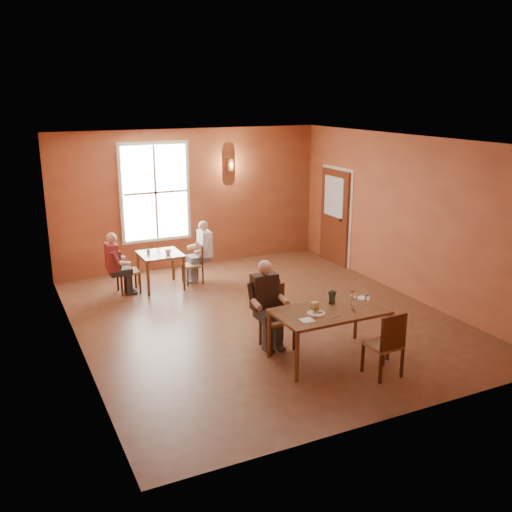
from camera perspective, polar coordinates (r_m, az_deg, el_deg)
name	(u,v)px	position (r m, az deg, el deg)	size (l,w,h in m)	color
ground	(261,317)	(9.86, 0.50, -6.17)	(6.00, 7.00, 0.01)	brown
wall_back	(191,199)	(12.57, -6.53, 5.73)	(6.00, 0.04, 3.00)	brown
wall_front	(399,300)	(6.57, 14.09, -4.28)	(6.00, 0.04, 3.00)	brown
wall_left	(73,254)	(8.56, -17.84, 0.17)	(0.04, 7.00, 3.00)	brown
wall_right	(406,216)	(11.02, 14.72, 3.85)	(0.04, 7.00, 3.00)	brown
ceiling	(261,140)	(9.16, 0.55, 11.49)	(6.00, 7.00, 0.04)	white
window	(155,192)	(12.25, -10.03, 6.28)	(1.36, 0.10, 1.96)	white
door	(334,217)	(12.87, 7.82, 3.89)	(0.12, 1.04, 2.10)	maroon
wall_sconce	(230,165)	(12.69, -2.59, 9.11)	(0.16, 0.16, 0.28)	brown
main_table	(329,334)	(8.34, 7.29, -7.79)	(1.59, 0.90, 0.75)	brown
chair_diner_main	(277,318)	(8.59, 2.13, -6.24)	(0.42, 0.42, 0.94)	#432313
diner_main	(278,308)	(8.50, 2.24, -5.26)	(0.51, 0.51, 1.28)	black
chair_empty	(383,343)	(7.98, 12.60, -8.50)	(0.41, 0.41, 0.93)	brown
plate_food	(316,313)	(8.04, 6.02, -5.68)	(0.26, 0.26, 0.03)	white
sandwich	(315,307)	(8.14, 5.88, -5.10)	(0.09, 0.09, 0.11)	tan
goblet_a	(353,297)	(8.52, 9.66, -4.02)	(0.07, 0.07, 0.18)	white
goblet_b	(367,300)	(8.42, 11.04, -4.35)	(0.07, 0.07, 0.17)	white
goblet_c	(354,304)	(8.21, 9.73, -4.77)	(0.08, 0.08, 0.19)	white
menu_stand	(332,297)	(8.44, 7.62, -4.11)	(0.11, 0.06, 0.19)	#243D2D
knife	(337,317)	(7.97, 8.11, -6.06)	(0.19, 0.02, 0.00)	silver
napkin	(307,320)	(7.82, 5.12, -6.41)	(0.18, 0.18, 0.01)	white
side_plate	(363,298)	(8.73, 10.68, -4.16)	(0.18, 0.18, 0.01)	silver
second_table	(161,270)	(11.39, -9.47, -1.43)	(0.79, 0.79, 0.70)	brown
chair_diner_white	(192,264)	(11.56, -6.39, -0.79)	(0.35, 0.35, 0.80)	#502412
diner_white	(193,254)	(11.51, -6.28, 0.19)	(0.48, 0.48, 1.20)	white
chair_diner_maroon	(128,270)	(11.21, -12.68, -1.42)	(0.39, 0.39, 0.88)	#3F1F11
diner_maroon	(126,263)	(11.16, -12.87, -0.67)	(0.48, 0.48, 1.19)	maroon
cup_a	(168,252)	(11.20, -8.79, 0.41)	(0.11, 0.11, 0.08)	silver
cup_b	(148,251)	(11.32, -10.72, 0.48)	(0.09, 0.09, 0.08)	silver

